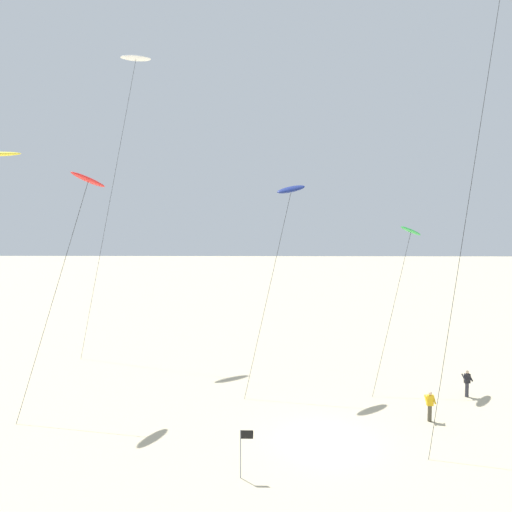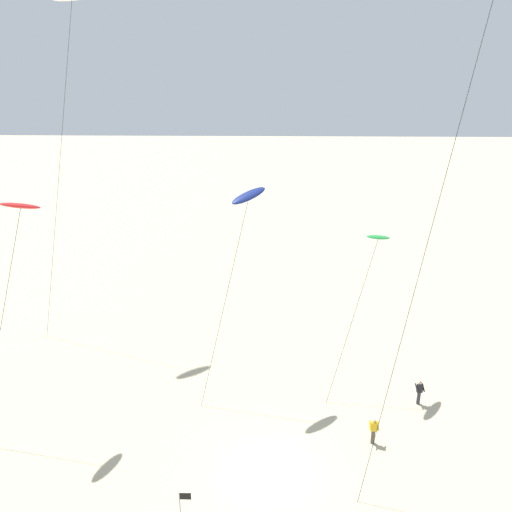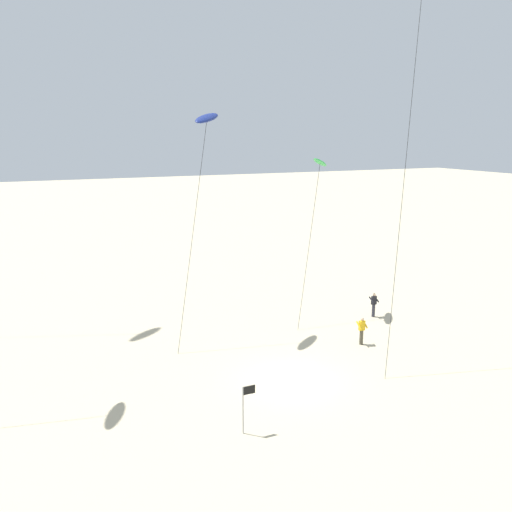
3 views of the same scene
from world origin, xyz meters
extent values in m
plane|color=beige|center=(0.00, 0.00, 0.00)|extent=(260.00, 260.00, 0.00)
ellipsoid|color=navy|center=(-1.29, 8.38, 12.99)|extent=(2.39, 2.40, 1.02)
cylinder|color=#262626|center=(-2.77, 6.96, 6.43)|extent=(3.01, 2.86, 12.87)
ellipsoid|color=green|center=(6.73, 8.92, 10.26)|extent=(2.20, 2.10, 0.86)
cylinder|color=#262626|center=(5.21, 7.47, 5.09)|extent=(3.08, 2.93, 10.19)
cylinder|color=#262626|center=(7.02, 0.66, 12.40)|extent=(5.16, 4.91, 24.82)
cylinder|color=#4C4738|center=(5.97, 2.45, 0.44)|extent=(0.22, 0.22, 0.88)
cube|color=gold|center=(5.97, 2.45, 1.17)|extent=(0.35, 0.22, 0.58)
sphere|color=beige|center=(5.97, 2.45, 1.57)|extent=(0.20, 0.20, 0.20)
cylinder|color=gold|center=(6.19, 2.43, 1.22)|extent=(0.11, 0.51, 0.39)
cylinder|color=gold|center=(5.75, 2.46, 1.22)|extent=(0.11, 0.51, 0.39)
cylinder|color=#33333D|center=(9.55, 6.12, 0.44)|extent=(0.22, 0.22, 0.88)
cube|color=black|center=(9.55, 6.12, 1.17)|extent=(0.36, 0.23, 0.58)
sphere|color=beige|center=(9.55, 6.12, 1.57)|extent=(0.20, 0.20, 0.20)
cylinder|color=black|center=(9.77, 6.15, 1.22)|extent=(0.14, 0.51, 0.39)
cylinder|color=black|center=(9.33, 6.10, 1.22)|extent=(0.14, 0.51, 0.39)
cylinder|color=gray|center=(-4.06, -3.45, 1.05)|extent=(0.05, 0.05, 2.10)
cube|color=black|center=(-3.78, -3.45, 1.90)|extent=(0.52, 0.03, 0.36)
camera|label=1|loc=(-3.11, -22.76, 10.80)|focal=33.19mm
camera|label=2|loc=(-0.11, -21.16, 20.47)|focal=35.80mm
camera|label=3|loc=(-11.63, -21.58, 12.09)|focal=37.05mm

